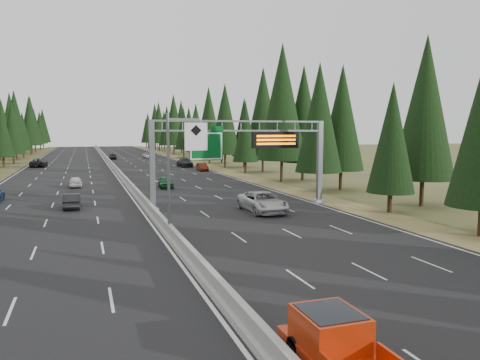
# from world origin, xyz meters

# --- Properties ---
(road) EXTENTS (32.00, 260.00, 0.08)m
(road) POSITION_xyz_m (0.00, 80.00, 0.04)
(road) COLOR black
(road) RESTS_ON ground
(shoulder_right) EXTENTS (3.60, 260.00, 0.06)m
(shoulder_right) POSITION_xyz_m (17.80, 80.00, 0.03)
(shoulder_right) COLOR olive
(shoulder_right) RESTS_ON ground
(shoulder_left) EXTENTS (3.60, 260.00, 0.06)m
(shoulder_left) POSITION_xyz_m (-17.80, 80.00, 0.03)
(shoulder_left) COLOR #444822
(shoulder_left) RESTS_ON ground
(median_barrier) EXTENTS (0.70, 260.00, 0.85)m
(median_barrier) POSITION_xyz_m (0.00, 80.00, 0.41)
(median_barrier) COLOR gray
(median_barrier) RESTS_ON road
(sign_gantry) EXTENTS (16.75, 0.98, 7.80)m
(sign_gantry) POSITION_xyz_m (8.92, 34.88, 5.27)
(sign_gantry) COLOR slate
(sign_gantry) RESTS_ON road
(hov_sign_pole) EXTENTS (2.80, 0.50, 8.00)m
(hov_sign_pole) POSITION_xyz_m (0.58, 24.97, 4.72)
(hov_sign_pole) COLOR slate
(hov_sign_pole) RESTS_ON road
(tree_row_right) EXTENTS (11.20, 242.69, 18.66)m
(tree_row_right) POSITION_xyz_m (21.83, 71.71, 8.95)
(tree_row_right) COLOR black
(tree_row_right) RESTS_ON ground
(silver_minivan) EXTENTS (2.94, 6.22, 1.72)m
(silver_minivan) POSITION_xyz_m (9.16, 31.91, 0.94)
(silver_minivan) COLOR silver
(silver_minivan) RESTS_ON road
(red_pickup) EXTENTS (1.84, 5.15, 1.68)m
(red_pickup) POSITION_xyz_m (1.50, 6.42, 1.01)
(red_pickup) COLOR black
(red_pickup) RESTS_ON road
(car_ahead_green) EXTENTS (1.81, 4.06, 1.35)m
(car_ahead_green) POSITION_xyz_m (4.20, 51.50, 0.76)
(car_ahead_green) COLOR #16612D
(car_ahead_green) RESTS_ON road
(car_ahead_dkred) EXTENTS (1.53, 4.08, 1.33)m
(car_ahead_dkred) POSITION_xyz_m (14.20, 73.44, 0.74)
(car_ahead_dkred) COLOR #631E0E
(car_ahead_dkred) RESTS_ON road
(car_ahead_dkgrey) EXTENTS (2.45, 5.68, 1.63)m
(car_ahead_dkgrey) POSITION_xyz_m (13.21, 83.33, 0.89)
(car_ahead_dkgrey) COLOR black
(car_ahead_dkgrey) RESTS_ON road
(car_ahead_white) EXTENTS (2.21, 4.68, 1.29)m
(car_ahead_white) POSITION_xyz_m (10.24, 113.99, 0.73)
(car_ahead_white) COLOR silver
(car_ahead_white) RESTS_ON road
(car_ahead_far) EXTENTS (1.93, 4.48, 1.51)m
(car_ahead_far) POSITION_xyz_m (1.50, 111.58, 0.83)
(car_ahead_far) COLOR black
(car_ahead_far) RESTS_ON road
(car_onc_near) EXTENTS (1.44, 4.03, 1.32)m
(car_onc_near) POSITION_xyz_m (-6.25, 39.01, 0.74)
(car_onc_near) COLOR black
(car_onc_near) RESTS_ON road
(car_onc_white) EXTENTS (1.59, 3.87, 1.31)m
(car_onc_white) POSITION_xyz_m (-6.18, 55.64, 0.74)
(car_onc_white) COLOR silver
(car_onc_white) RESTS_ON road
(car_onc_far) EXTENTS (2.97, 5.97, 1.62)m
(car_onc_far) POSITION_xyz_m (-13.30, 91.79, 0.89)
(car_onc_far) COLOR black
(car_onc_far) RESTS_ON road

